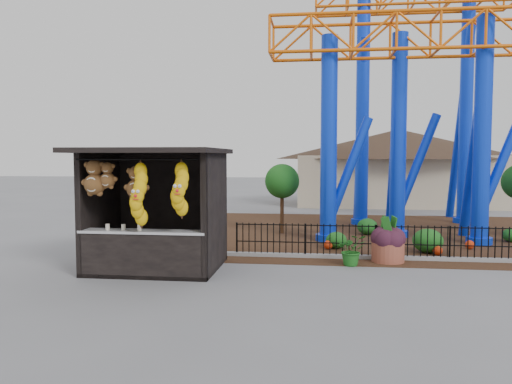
# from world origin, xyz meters

# --- Properties ---
(ground) EXTENTS (120.00, 120.00, 0.00)m
(ground) POSITION_xyz_m (0.00, 0.00, 0.00)
(ground) COLOR slate
(ground) RESTS_ON ground
(mulch_bed) EXTENTS (18.00, 12.00, 0.02)m
(mulch_bed) POSITION_xyz_m (4.00, 8.00, 0.01)
(mulch_bed) COLOR #331E11
(mulch_bed) RESTS_ON ground
(curb) EXTENTS (18.00, 0.18, 0.12)m
(curb) POSITION_xyz_m (4.00, 3.00, 0.06)
(curb) COLOR gray
(curb) RESTS_ON ground
(prize_booth) EXTENTS (3.50, 3.40, 3.12)m
(prize_booth) POSITION_xyz_m (-3.02, 0.89, 1.54)
(prize_booth) COLOR black
(prize_booth) RESTS_ON ground
(picket_fence) EXTENTS (12.20, 0.06, 1.00)m
(picket_fence) POSITION_xyz_m (4.90, 3.00, 0.50)
(picket_fence) COLOR black
(picket_fence) RESTS_ON ground
(roller_coaster) EXTENTS (11.00, 6.37, 10.82)m
(roller_coaster) POSITION_xyz_m (5.12, 8.23, 6.44)
(roller_coaster) COLOR #0D35E1
(roller_coaster) RESTS_ON ground
(terracotta_planter) EXTENTS (0.93, 0.93, 0.55)m
(terracotta_planter) POSITION_xyz_m (3.08, 2.70, 0.27)
(terracotta_planter) COLOR #964936
(terracotta_planter) RESTS_ON ground
(planter_foliage) EXTENTS (0.70, 0.70, 0.64)m
(planter_foliage) POSITION_xyz_m (3.08, 2.70, 0.87)
(planter_foliage) COLOR #311322
(planter_foliage) RESTS_ON terracotta_planter
(potted_plant) EXTENTS (0.85, 0.76, 0.85)m
(potted_plant) POSITION_xyz_m (2.06, 2.13, 0.43)
(potted_plant) COLOR #275B1A
(potted_plant) RESTS_ON ground
(landscaping) EXTENTS (8.29, 4.26, 0.72)m
(landscaping) POSITION_xyz_m (4.45, 5.37, 0.31)
(landscaping) COLOR #195218
(landscaping) RESTS_ON mulch_bed
(pavilion) EXTENTS (15.00, 15.00, 4.80)m
(pavilion) POSITION_xyz_m (6.00, 20.00, 3.07)
(pavilion) COLOR #BFAD8C
(pavilion) RESTS_ON ground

